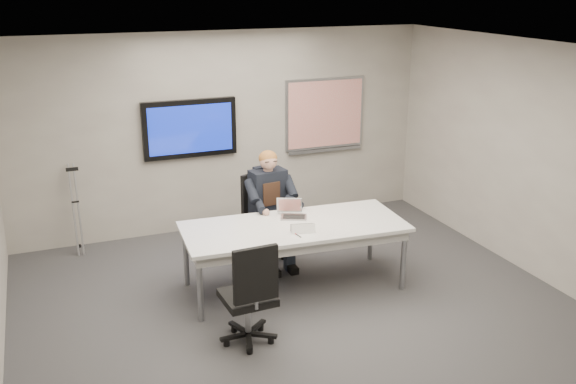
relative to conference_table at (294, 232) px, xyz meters
name	(u,v)px	position (x,y,z in m)	size (l,w,h in m)	color
floor	(308,319)	(-0.15, -0.76, -0.69)	(6.00, 6.00, 0.02)	#323235
ceiling	(310,53)	(-0.15, -0.76, 2.11)	(6.00, 6.00, 0.02)	silver
wall_back	(224,132)	(-0.15, 2.24, 0.71)	(6.00, 0.02, 2.80)	gray
wall_front	(513,348)	(-0.15, -3.76, 0.71)	(6.00, 0.02, 2.80)	gray
wall_right	(545,165)	(2.85, -0.76, 0.71)	(0.02, 6.00, 2.80)	gray
conference_table	(294,232)	(0.00, 0.00, 0.00)	(2.60, 1.22, 0.78)	silver
tv_display	(190,129)	(-0.65, 2.18, 0.81)	(1.30, 0.09, 0.80)	black
whiteboard	(325,115)	(1.40, 2.21, 0.84)	(1.25, 0.08, 1.10)	gray
office_chair_far	(265,231)	(-0.01, 0.99, -0.35)	(0.69, 0.69, 1.10)	black
office_chair_near	(250,312)	(-0.87, -0.98, -0.35)	(0.55, 0.55, 1.11)	black
seated_person	(273,220)	(0.01, 0.72, -0.11)	(0.47, 0.81, 1.44)	#202735
crutch	(76,208)	(-2.25, 2.01, -0.08)	(0.17, 0.36, 1.24)	#A7A8AE
laptop	(292,212)	(0.08, 0.27, 0.14)	(0.36, 0.39, 0.21)	#A6A6A8
name_tent	(303,228)	(0.00, -0.24, 0.14)	(0.26, 0.07, 0.10)	white
pen	(298,235)	(-0.08, -0.32, 0.10)	(0.01, 0.01, 0.12)	black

